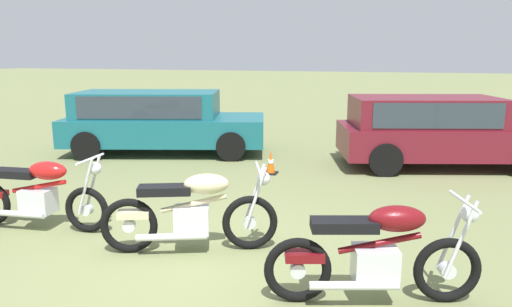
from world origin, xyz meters
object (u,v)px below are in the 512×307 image
at_px(car_teal, 157,117).
at_px(car_burgundy, 434,127).
at_px(motorcycle_red, 38,194).
at_px(motorcycle_maroon, 376,254).
at_px(traffic_cone, 271,163).
at_px(motorcycle_cream, 192,212).

distance_m(car_teal, car_burgundy, 6.09).
bearing_deg(car_burgundy, motorcycle_red, -149.74).
height_order(motorcycle_maroon, traffic_cone, motorcycle_maroon).
distance_m(motorcycle_red, car_teal, 5.08).
bearing_deg(motorcycle_maroon, car_teal, 116.17).
bearing_deg(motorcycle_cream, traffic_cone, 70.14).
height_order(motorcycle_red, car_burgundy, car_burgundy).
height_order(motorcycle_cream, car_teal, car_teal).
xyz_separation_m(car_teal, traffic_cone, (3.09, -1.14, -0.63)).
height_order(motorcycle_cream, motorcycle_maroon, same).
height_order(motorcycle_maroon, car_burgundy, car_burgundy).
bearing_deg(motorcycle_cream, car_burgundy, 40.43).
bearing_deg(car_burgundy, traffic_cone, -168.41).
xyz_separation_m(motorcycle_red, motorcycle_cream, (2.24, -0.04, 0.00)).
bearing_deg(traffic_cone, car_burgundy, 28.50).
relative_size(motorcycle_maroon, car_teal, 0.40).
distance_m(car_teal, traffic_cone, 3.35).
bearing_deg(traffic_cone, motorcycle_maroon, -62.44).
bearing_deg(motorcycle_cream, motorcycle_maroon, -37.23).
bearing_deg(car_burgundy, motorcycle_cream, -133.95).
bearing_deg(motorcycle_red, car_burgundy, 40.41).
relative_size(motorcycle_maroon, car_burgundy, 0.44).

